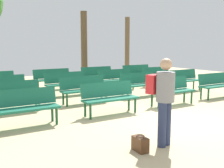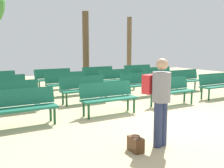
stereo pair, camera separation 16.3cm
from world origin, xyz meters
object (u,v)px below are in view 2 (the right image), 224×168
Objects in this scene: bench_r1_c0 at (11,94)px; visitor_with_backpack at (160,97)px; bench_r0_c0 at (22,105)px; tree_2 at (129,48)px; bench_r2_c3 at (159,75)px; bench_r3_c1 at (54,78)px; bench_r2_c1 at (67,82)px; handbag at (136,144)px; bench_r1_c3 at (185,79)px; bench_r0_c2 at (171,89)px; bench_r3_c2 at (99,75)px; bench_r1_c1 at (84,88)px; bench_r2_c2 at (117,78)px; bench_r0_c3 at (217,84)px; bench_r2_c0 at (2,86)px; bench_r1_c2 at (140,83)px; bench_r3_c3 at (139,72)px; tree_1 at (86,47)px; bench_r0_c1 at (108,96)px.

visitor_with_backpack is at bearing -65.51° from bench_r1_c0.
bench_r0_c0 is 10.14m from tree_2.
bench_r2_c3 and bench_r3_c1 have the same top height.
bench_r2_c1 is 4.84× the size of handbag.
bench_r0_c0 is 1.01× the size of bench_r1_c3.
bench_r1_c3 is at bearing 35.88° from handbag.
bench_r0_c2 is 4.89m from bench_r3_c2.
bench_r1_c1 is at bearing -137.24° from tree_2.
bench_r0_c3 is at bearing -54.88° from bench_r2_c2.
bench_r2_c0 is 1.00× the size of bench_r2_c2.
bench_r1_c1 and bench_r2_c1 have the same top height.
bench_r1_c2 is 1.00× the size of bench_r1_c3.
bench_r2_c2 and bench_r3_c3 have the same top height.
bench_r1_c1 is at bearing -90.54° from bench_r3_c1.
bench_r0_c3 is 6.85m from tree_2.
tree_2 is at bearing 34.02° from bench_r2_c1.
tree_1 is (0.02, 3.00, 1.29)m from bench_r2_c2.
tree_1 is (-2.16, 6.31, 1.29)m from bench_r0_c3.
bench_r2_c1 is at bearing 145.63° from bench_r0_c3.
bench_r1_c0 is 1.00× the size of bench_r3_c1.
bench_r2_c0 is 6.01m from handbag.
bench_r1_c0 is at bearing -80.95° from visitor_with_backpack.
bench_r0_c2 reaches higher than handbag.
handbag is at bearing -110.95° from tree_1.
bench_r3_c3 is (4.66, 3.10, 0.00)m from bench_r1_c1.
bench_r0_c3 is 7.57m from bench_r2_c0.
bench_r2_c3 is at bearing 89.40° from bench_r1_c3.
tree_1 reaches higher than bench_r2_c1.
bench_r0_c0 is 3.25m from visitor_with_backpack.
bench_r1_c0 is at bearing 167.79° from bench_r0_c3.
bench_r0_c3 is at bearing -36.12° from bench_r1_c2.
handbag is (-3.34, -8.73, -1.66)m from tree_1.
tree_2 is (7.58, 3.24, 1.24)m from bench_r2_c0.
bench_r1_c3 is 0.99× the size of bench_r2_c0.
bench_r0_c2 is (2.29, -0.05, 0.00)m from bench_r0_c1.
tree_2 reaches higher than visitor_with_backpack.
bench_r3_c2 is (2.33, 3.17, 0.00)m from bench_r1_c1.
bench_r1_c2 is (-2.23, 1.70, 0.00)m from bench_r0_c3.
handbag is at bearing -60.70° from bench_r0_c0.
bench_r1_c3 is 0.97× the size of visitor_with_backpack.
bench_r1_c2 and bench_r2_c1 have the same top height.
bench_r0_c0 is at bearing -143.18° from bench_r3_c3.
bench_r1_c1 is 4.56m from bench_r1_c3.
bench_r2_c0 is (0.11, 3.26, 0.00)m from bench_r0_c0.
tree_1 reaches higher than bench_r3_c2.
bench_r2_c3 and bench_r3_c2 have the same top height.
bench_r1_c0 is (-2.21, 1.68, 0.00)m from bench_r0_c1.
bench_r2_c1 is (-2.23, 1.63, 0.00)m from bench_r1_c2.
bench_r1_c0 is 1.67m from bench_r2_c0.
bench_r1_c2 is 0.99× the size of bench_r3_c3.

